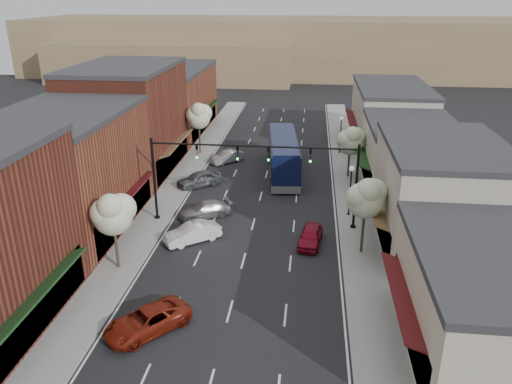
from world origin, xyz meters
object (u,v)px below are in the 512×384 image
(signal_mast_left, at_px, (183,168))
(tree_left_near, at_px, (113,213))
(tree_right_near, at_px, (367,197))
(parked_car_c, at_px, (205,210))
(tree_left_far, at_px, (199,115))
(parked_car_d, at_px, (199,179))
(lamp_post_near, at_px, (351,183))
(red_hatchback, at_px, (310,236))
(coach_bus, at_px, (283,155))
(parked_car_a, at_px, (147,321))
(parked_car_b, at_px, (192,233))
(tree_right_far, at_px, (351,140))
(parked_car_e, at_px, (227,157))
(lamp_post_far, at_px, (341,129))
(signal_mast_right, at_px, (326,173))

(signal_mast_left, relative_size, tree_left_near, 1.44)
(tree_right_near, xyz_separation_m, parked_car_c, (-12.55, 5.06, -3.81))
(tree_left_far, distance_m, parked_car_d, 10.95)
(lamp_post_near, xyz_separation_m, parked_car_c, (-12.00, -1.50, -2.36))
(signal_mast_left, xyz_separation_m, tree_left_near, (-2.63, -8.05, -0.40))
(tree_right_near, height_order, red_hatchback, tree_right_near)
(coach_bus, bearing_deg, tree_left_near, -121.56)
(tree_left_near, xyz_separation_m, parked_car_d, (2.05, 15.96, -3.47))
(parked_car_a, bearing_deg, parked_car_b, 131.95)
(tree_right_far, height_order, parked_car_c, tree_right_far)
(coach_bus, bearing_deg, signal_mast_left, -125.98)
(parked_car_e, bearing_deg, parked_car_a, -45.56)
(lamp_post_far, xyz_separation_m, parked_car_e, (-12.50, -4.65, -2.35))
(parked_car_c, bearing_deg, parked_car_b, -29.21)
(tree_left_far, xyz_separation_m, red_hatchback, (12.89, -20.93, -3.94))
(signal_mast_left, height_order, parked_car_b, signal_mast_left)
(parked_car_c, relative_size, parked_car_d, 1.01)
(red_hatchback, bearing_deg, lamp_post_near, 67.62)
(tree_left_far, bearing_deg, parked_car_e, -36.12)
(lamp_post_near, bearing_deg, parked_car_c, -172.88)
(parked_car_a, height_order, parked_car_b, parked_car_b)
(tree_right_far, xyz_separation_m, tree_left_near, (-16.60, -20.00, 0.23))
(lamp_post_near, height_order, parked_car_b, lamp_post_near)
(parked_car_b, xyz_separation_m, parked_car_d, (-2.00, 11.40, 0.04))
(parked_car_c, distance_m, parked_car_e, 14.36)
(signal_mast_right, xyz_separation_m, tree_right_far, (2.73, 11.95, -0.63))
(tree_left_near, relative_size, parked_car_e, 1.43)
(tree_left_far, xyz_separation_m, lamp_post_near, (16.05, -15.44, -1.60))
(lamp_post_far, xyz_separation_m, parked_car_b, (-12.00, -23.50, -2.30))
(parked_car_d, bearing_deg, lamp_post_near, 30.05)
(signal_mast_right, xyz_separation_m, parked_car_e, (-10.32, 15.35, -3.96))
(parked_car_e, bearing_deg, parked_car_c, -44.46)
(parked_car_a, distance_m, parked_car_e, 29.67)
(tree_right_far, height_order, coach_bus, tree_right_far)
(lamp_post_near, relative_size, red_hatchback, 1.14)
(signal_mast_right, relative_size, red_hatchback, 2.10)
(parked_car_d, bearing_deg, parked_car_e, 129.78)
(tree_left_near, bearing_deg, lamp_post_near, 33.33)
(lamp_post_near, bearing_deg, tree_right_far, 86.69)
(red_hatchback, height_order, parked_car_c, red_hatchback)
(signal_mast_right, relative_size, parked_car_b, 1.91)
(signal_mast_left, distance_m, lamp_post_far, 24.14)
(red_hatchback, bearing_deg, parked_car_a, -120.48)
(tree_left_far, bearing_deg, signal_mast_right, -52.29)
(signal_mast_right, height_order, tree_left_far, signal_mast_right)
(signal_mast_left, bearing_deg, lamp_post_near, 10.56)
(tree_left_far, relative_size, lamp_post_near, 1.38)
(tree_right_far, bearing_deg, signal_mast_left, -139.46)
(tree_left_near, height_order, parked_car_b, tree_left_near)
(signal_mast_left, xyz_separation_m, parked_car_b, (1.42, -3.50, -3.91))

